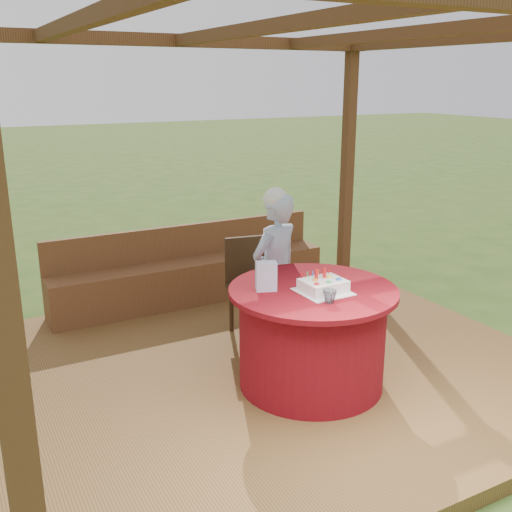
# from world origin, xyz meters

# --- Properties ---
(ground) EXTENTS (60.00, 60.00, 0.00)m
(ground) POSITION_xyz_m (0.00, 0.00, 0.00)
(ground) COLOR #334E1A
(ground) RESTS_ON ground
(deck) EXTENTS (4.50, 4.00, 0.12)m
(deck) POSITION_xyz_m (0.00, 0.00, 0.06)
(deck) COLOR brown
(deck) RESTS_ON ground
(pergola) EXTENTS (4.50, 4.00, 2.72)m
(pergola) POSITION_xyz_m (0.00, 0.00, 2.41)
(pergola) COLOR brown
(pergola) RESTS_ON deck
(bench) EXTENTS (3.00, 0.42, 0.80)m
(bench) POSITION_xyz_m (0.00, 1.72, 0.38)
(bench) COLOR brown
(bench) RESTS_ON deck
(table) EXTENTS (1.27, 1.27, 0.79)m
(table) POSITION_xyz_m (0.11, -0.44, 0.52)
(table) COLOR maroon
(table) RESTS_ON deck
(chair) EXTENTS (0.53, 0.53, 0.91)m
(chair) POSITION_xyz_m (0.18, 0.63, 0.63)
(chair) COLOR #332010
(chair) RESTS_ON deck
(elderly_woman) EXTENTS (0.59, 0.48, 1.44)m
(elderly_woman) POSITION_xyz_m (0.20, 0.27, 0.84)
(elderly_woman) COLOR #8CAAD0
(elderly_woman) RESTS_ON deck
(birthday_cake) EXTENTS (0.36, 0.36, 0.17)m
(birthday_cake) POSITION_xyz_m (0.13, -0.55, 0.96)
(birthday_cake) COLOR white
(birthday_cake) RESTS_ON table
(gift_bag) EXTENTS (0.18, 0.15, 0.22)m
(gift_bag) POSITION_xyz_m (-0.22, -0.31, 1.02)
(gift_bag) COLOR #E292C5
(gift_bag) RESTS_ON table
(drinking_glass) EXTENTS (0.11, 0.11, 0.09)m
(drinking_glass) POSITION_xyz_m (0.05, -0.75, 0.96)
(drinking_glass) COLOR silver
(drinking_glass) RESTS_ON table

